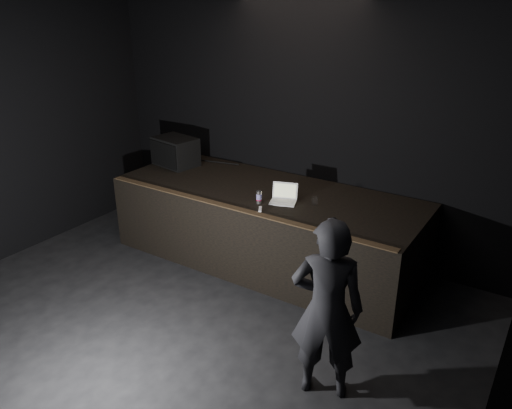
{
  "coord_description": "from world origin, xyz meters",
  "views": [
    {
      "loc": [
        3.13,
        -2.34,
        3.29
      ],
      "look_at": [
        0.12,
        2.3,
        0.98
      ],
      "focal_mm": 35.0,
      "sensor_mm": 36.0,
      "label": 1
    }
  ],
  "objects_px": {
    "stage_monitor": "(175,152)",
    "person": "(327,310)",
    "laptop": "(284,197)",
    "beer_can": "(259,197)",
    "stage_riser": "(266,226)"
  },
  "relations": [
    {
      "from": "stage_monitor",
      "to": "person",
      "type": "relative_size",
      "value": 0.4
    },
    {
      "from": "stage_riser",
      "to": "beer_can",
      "type": "height_order",
      "value": "beer_can"
    },
    {
      "from": "stage_monitor",
      "to": "beer_can",
      "type": "height_order",
      "value": "stage_monitor"
    },
    {
      "from": "laptop",
      "to": "person",
      "type": "distance_m",
      "value": 2.07
    },
    {
      "from": "stage_riser",
      "to": "stage_monitor",
      "type": "relative_size",
      "value": 5.89
    },
    {
      "from": "laptop",
      "to": "beer_can",
      "type": "distance_m",
      "value": 0.31
    },
    {
      "from": "person",
      "to": "beer_can",
      "type": "bearing_deg",
      "value": -62.95
    },
    {
      "from": "stage_monitor",
      "to": "person",
      "type": "xyz_separation_m",
      "value": [
        3.37,
        -1.93,
        -0.36
      ]
    },
    {
      "from": "stage_monitor",
      "to": "person",
      "type": "distance_m",
      "value": 3.9
    },
    {
      "from": "beer_can",
      "to": "laptop",
      "type": "bearing_deg",
      "value": 44.74
    },
    {
      "from": "stage_monitor",
      "to": "person",
      "type": "bearing_deg",
      "value": -20.09
    },
    {
      "from": "laptop",
      "to": "person",
      "type": "height_order",
      "value": "person"
    },
    {
      "from": "stage_riser",
      "to": "laptop",
      "type": "distance_m",
      "value": 0.7
    },
    {
      "from": "laptop",
      "to": "stage_monitor",
      "type": "bearing_deg",
      "value": 150.66
    },
    {
      "from": "stage_riser",
      "to": "stage_monitor",
      "type": "bearing_deg",
      "value": 174.64
    }
  ]
}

